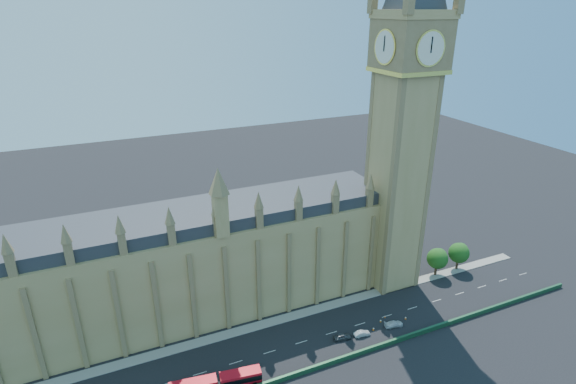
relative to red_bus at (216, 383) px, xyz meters
name	(u,v)px	position (x,y,z in m)	size (l,w,h in m)	color
ground	(286,347)	(17.93, 5.61, -1.67)	(400.00, 400.00, 0.00)	black
palace_westminster	(153,272)	(-7.07, 27.61, 12.19)	(120.00, 20.00, 28.00)	#A2874E
elizabeth_tower	(406,87)	(55.93, 19.61, 52.89)	(20.59, 20.59, 105.00)	#A2874E
bridge_parapet	(303,372)	(17.93, -3.39, -1.07)	(160.00, 0.60, 1.20)	#1E4C2D
kerb_north	(270,322)	(17.93, 15.11, -1.59)	(160.00, 3.00, 0.16)	gray
tree_east_near	(438,258)	(70.15, 15.70, 3.97)	(6.00, 6.00, 8.50)	#382619
tree_east_far	(459,252)	(78.15, 15.70, 3.97)	(6.00, 6.00, 8.50)	#382619
red_bus	(216,383)	(0.00, 0.00, 0.00)	(18.86, 5.25, 3.17)	red
car_grey	(342,337)	(31.18, 2.70, -0.95)	(1.69, 4.21, 1.43)	#44484C
car_silver	(362,333)	(36.10, 1.85, -1.03)	(1.36, 3.91, 1.29)	#ADB1B5
car_white	(394,324)	(45.08, 1.62, -0.99)	(1.92, 4.71, 1.37)	silver
cone_a	(385,317)	(45.07, 5.24, -1.36)	(0.52, 0.52, 0.63)	black
cone_b	(381,321)	(43.10, 4.28, -1.35)	(0.45, 0.45, 0.66)	black
cone_c	(406,318)	(49.46, 2.66, -1.32)	(0.57, 0.57, 0.72)	black
cone_d	(373,329)	(39.72, 2.42, -1.28)	(0.66, 0.66, 0.79)	black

